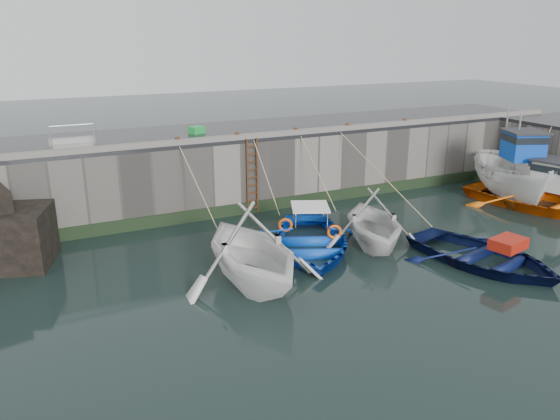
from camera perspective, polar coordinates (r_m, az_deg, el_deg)
name	(u,v)px	position (r m, az deg, el deg)	size (l,w,h in m)	color
ground	(456,301)	(16.50, 17.92, -9.07)	(120.00, 120.00, 0.00)	black
quay_back	(270,162)	(25.83, -1.09, 5.05)	(30.00, 5.00, 3.00)	slate
road_back	(269,128)	(25.52, -1.11, 8.52)	(30.00, 5.00, 0.16)	black
kerb_back	(293,132)	(23.41, 1.34, 8.11)	(30.00, 0.30, 0.20)	slate
algae_back	(294,201)	(23.95, 1.50, 0.92)	(30.00, 0.08, 0.50)	black
ladder	(252,177)	(22.72, -2.90, 3.48)	(0.51, 0.08, 3.20)	#3F1E0F
boat_near_white	(252,282)	(16.90, -2.98, -7.49)	(4.56, 5.28, 2.78)	white
boat_near_white_rope	(206,237)	(20.68, -7.79, -2.76)	(0.04, 4.56, 3.10)	tan
boat_near_blue	(311,249)	(19.38, 3.23, -4.06)	(3.87, 5.42, 1.12)	blue
boat_near_blue_rope	(268,219)	(22.38, -1.26, -0.98)	(0.04, 3.40, 3.10)	tan
boat_near_blacktrim	(372,244)	(20.09, 9.60, -3.48)	(3.81, 4.41, 2.33)	silver
boat_near_blacktrim_rope	(319,214)	(23.14, 4.07, -0.38)	(0.04, 3.77, 3.10)	tan
boat_near_navy	(482,264)	(19.32, 20.35, -5.29)	(3.75, 5.25, 1.09)	#0A133E
boat_near_navy_rope	(383,217)	(23.08, 10.74, -0.71)	(0.04, 6.40, 3.10)	tan
boat_far_white	(513,178)	(27.03, 23.16, 3.08)	(4.44, 6.45, 5.33)	white
boat_far_orange	(538,198)	(26.32, 25.38, 1.11)	(5.99, 7.25, 4.30)	orange
fish_crate	(197,130)	(23.97, -8.71, 8.27)	(0.60, 0.45, 0.31)	green
railing	(72,143)	(21.99, -20.90, 6.57)	(1.60, 1.05, 1.00)	#A5A8AD
bollard_a	(177,141)	(21.69, -10.68, 7.13)	(0.18, 0.18, 0.28)	#3F1E0F
bollard_b	(237,136)	(22.47, -4.49, 7.75)	(0.18, 0.18, 0.28)	#3F1E0F
bollard_c	(296,131)	(23.58, 1.67, 8.28)	(0.18, 0.18, 0.28)	#3F1E0F
bollard_d	(347,126)	(24.89, 7.04, 8.66)	(0.18, 0.18, 0.28)	#3F1E0F
bollard_e	(404,122)	(26.75, 12.87, 8.99)	(0.18, 0.18, 0.28)	#3F1E0F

